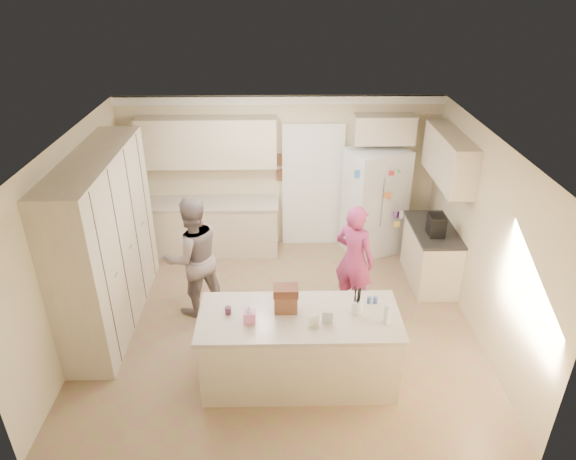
{
  "coord_description": "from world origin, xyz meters",
  "views": [
    {
      "loc": [
        -0.01,
        -5.74,
        4.45
      ],
      "look_at": [
        0.1,
        0.35,
        1.25
      ],
      "focal_mm": 32.0,
      "sensor_mm": 36.0,
      "label": 1
    }
  ],
  "objects_px": {
    "teen_boy": "(193,257)",
    "island_base": "(299,349)",
    "utensil_crock": "(357,307)",
    "tissue_box": "(250,317)",
    "teen_girl": "(354,259)",
    "coffee_maker": "(436,225)",
    "dollhouse_body": "(286,302)",
    "refrigerator": "(375,201)"
  },
  "relations": [
    {
      "from": "utensil_crock",
      "to": "teen_girl",
      "type": "bearing_deg",
      "value": 83.18
    },
    {
      "from": "refrigerator",
      "to": "dollhouse_body",
      "type": "height_order",
      "value": "refrigerator"
    },
    {
      "from": "coffee_maker",
      "to": "teen_boy",
      "type": "xyz_separation_m",
      "value": [
        -3.45,
        -0.49,
        -0.2
      ]
    },
    {
      "from": "utensil_crock",
      "to": "teen_boy",
      "type": "xyz_separation_m",
      "value": [
        -2.05,
        1.36,
        -0.13
      ]
    },
    {
      "from": "teen_boy",
      "to": "teen_girl",
      "type": "height_order",
      "value": "teen_boy"
    },
    {
      "from": "teen_boy",
      "to": "tissue_box",
      "type": "bearing_deg",
      "value": 91.69
    },
    {
      "from": "utensil_crock",
      "to": "tissue_box",
      "type": "height_order",
      "value": "utensil_crock"
    },
    {
      "from": "teen_boy",
      "to": "teen_girl",
      "type": "bearing_deg",
      "value": 152.42
    },
    {
      "from": "coffee_maker",
      "to": "teen_girl",
      "type": "bearing_deg",
      "value": -158.47
    },
    {
      "from": "dollhouse_body",
      "to": "teen_girl",
      "type": "distance_m",
      "value": 1.64
    },
    {
      "from": "dollhouse_body",
      "to": "refrigerator",
      "type": "bearing_deg",
      "value": 63.17
    },
    {
      "from": "coffee_maker",
      "to": "tissue_box",
      "type": "relative_size",
      "value": 2.14
    },
    {
      "from": "island_base",
      "to": "teen_girl",
      "type": "height_order",
      "value": "teen_girl"
    },
    {
      "from": "refrigerator",
      "to": "utensil_crock",
      "type": "relative_size",
      "value": 12.0
    },
    {
      "from": "utensil_crock",
      "to": "teen_girl",
      "type": "relative_size",
      "value": 0.09
    },
    {
      "from": "coffee_maker",
      "to": "tissue_box",
      "type": "height_order",
      "value": "coffee_maker"
    },
    {
      "from": "refrigerator",
      "to": "coffee_maker",
      "type": "xyz_separation_m",
      "value": [
        0.68,
        -1.21,
        0.17
      ]
    },
    {
      "from": "teen_boy",
      "to": "island_base",
      "type": "bearing_deg",
      "value": 107.13
    },
    {
      "from": "utensil_crock",
      "to": "tissue_box",
      "type": "bearing_deg",
      "value": -172.87
    },
    {
      "from": "utensil_crock",
      "to": "dollhouse_body",
      "type": "xyz_separation_m",
      "value": [
        -0.8,
        0.05,
        0.04
      ]
    },
    {
      "from": "teen_boy",
      "to": "coffee_maker",
      "type": "bearing_deg",
      "value": 160.43
    },
    {
      "from": "refrigerator",
      "to": "teen_girl",
      "type": "xyz_separation_m",
      "value": [
        -0.56,
        -1.7,
        -0.09
      ]
    },
    {
      "from": "dollhouse_body",
      "to": "teen_boy",
      "type": "xyz_separation_m",
      "value": [
        -1.25,
        1.31,
        -0.16
      ]
    },
    {
      "from": "coffee_maker",
      "to": "island_base",
      "type": "height_order",
      "value": "coffee_maker"
    },
    {
      "from": "coffee_maker",
      "to": "refrigerator",
      "type": "bearing_deg",
      "value": 119.13
    },
    {
      "from": "dollhouse_body",
      "to": "utensil_crock",
      "type": "bearing_deg",
      "value": -3.58
    },
    {
      "from": "utensil_crock",
      "to": "teen_girl",
      "type": "height_order",
      "value": "teen_girl"
    },
    {
      "from": "dollhouse_body",
      "to": "island_base",
      "type": "bearing_deg",
      "value": -33.69
    },
    {
      "from": "island_base",
      "to": "teen_girl",
      "type": "relative_size",
      "value": 1.36
    },
    {
      "from": "island_base",
      "to": "utensil_crock",
      "type": "distance_m",
      "value": 0.86
    },
    {
      "from": "island_base",
      "to": "refrigerator",
      "type": "bearing_deg",
      "value": 66.18
    },
    {
      "from": "refrigerator",
      "to": "teen_boy",
      "type": "xyz_separation_m",
      "value": [
        -2.77,
        -1.71,
        -0.03
      ]
    },
    {
      "from": "island_base",
      "to": "dollhouse_body",
      "type": "xyz_separation_m",
      "value": [
        -0.15,
        0.1,
        0.6
      ]
    },
    {
      "from": "coffee_maker",
      "to": "dollhouse_body",
      "type": "distance_m",
      "value": 2.84
    },
    {
      "from": "island_base",
      "to": "coffee_maker",
      "type": "bearing_deg",
      "value": 42.83
    },
    {
      "from": "refrigerator",
      "to": "dollhouse_body",
      "type": "xyz_separation_m",
      "value": [
        -1.52,
        -3.01,
        0.14
      ]
    },
    {
      "from": "refrigerator",
      "to": "island_base",
      "type": "height_order",
      "value": "refrigerator"
    },
    {
      "from": "dollhouse_body",
      "to": "teen_girl",
      "type": "height_order",
      "value": "teen_girl"
    },
    {
      "from": "island_base",
      "to": "dollhouse_body",
      "type": "height_order",
      "value": "dollhouse_body"
    },
    {
      "from": "tissue_box",
      "to": "teen_girl",
      "type": "distance_m",
      "value": 2.04
    },
    {
      "from": "island_base",
      "to": "utensil_crock",
      "type": "xyz_separation_m",
      "value": [
        0.65,
        0.05,
        0.56
      ]
    },
    {
      "from": "dollhouse_body",
      "to": "teen_boy",
      "type": "height_order",
      "value": "teen_boy"
    }
  ]
}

